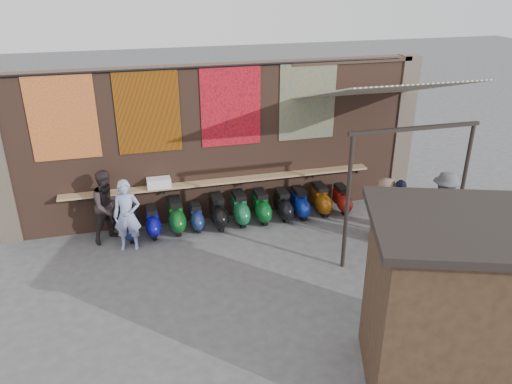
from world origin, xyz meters
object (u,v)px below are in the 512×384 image
scooter_stool_1 (153,222)px  scooter_stool_10 (342,199)px  scooter_stool_5 (240,208)px  shopper_grey (443,206)px  shopper_tan (384,210)px  scooter_stool_4 (218,212)px  scooter_stool_8 (300,203)px  scooter_stool_3 (196,217)px  scooter_stool_0 (130,224)px  diner_right (108,206)px  shopper_navy (398,212)px  scooter_stool_6 (261,207)px  scooter_stool_7 (283,205)px  shelf_box (159,183)px  scooter_stool_2 (176,216)px  market_stall (459,310)px  scooter_stool_9 (321,199)px  diner_left (127,215)px

scooter_stool_1 → scooter_stool_10: size_ratio=1.02×
scooter_stool_5 → shopper_grey: shopper_grey is taller
shopper_grey → shopper_tan: size_ratio=1.07×
scooter_stool_4 → scooter_stool_8: 2.22m
shopper_grey → scooter_stool_8: bearing=-11.0°
scooter_stool_3 → scooter_stool_8: 2.77m
scooter_stool_0 → scooter_stool_3: bearing=1.9°
diner_right → shopper_navy: diner_right is taller
scooter_stool_6 → scooter_stool_7: scooter_stool_6 is taller
shelf_box → diner_right: bearing=-166.5°
scooter_stool_6 → scooter_stool_10: 2.27m
scooter_stool_2 → market_stall: size_ratio=0.32×
scooter_stool_1 → scooter_stool_9: 4.48m
scooter_stool_8 → scooter_stool_9: 0.61m
scooter_stool_9 → shopper_grey: bearing=-42.8°
scooter_stool_9 → scooter_stool_4: bearing=-178.8°
shelf_box → scooter_stool_4: size_ratio=0.66×
scooter_stool_8 → shopper_tan: (1.49, -1.73, 0.43)m
scooter_stool_4 → shopper_grey: 5.52m
scooter_stool_4 → scooter_stool_5: size_ratio=1.01×
scooter_stool_8 → diner_right: bearing=-180.0°
diner_left → scooter_stool_10: bearing=15.3°
scooter_stool_1 → shopper_navy: (5.59, -1.95, 0.47)m
scooter_stool_4 → scooter_stool_5: 0.59m
scooter_stool_6 → scooter_stool_9: 1.68m
scooter_stool_6 → diner_right: (-3.80, -0.01, 0.50)m
scooter_stool_0 → scooter_stool_10: bearing=0.1°
diner_left → diner_right: (-0.41, 0.55, 0.04)m
scooter_stool_6 → scooter_stool_8: (1.07, -0.01, -0.02)m
scooter_stool_4 → shopper_navy: 4.43m
scooter_stool_0 → shopper_grey: bearing=-15.5°
scooter_stool_8 → shopper_grey: bearing=-35.5°
diner_left → shopper_navy: bearing=-3.2°
scooter_stool_5 → shopper_navy: 3.95m
scooter_stool_2 → scooter_stool_8: (3.27, -0.04, -0.03)m
scooter_stool_6 → scooter_stool_10: size_ratio=1.13×
scooter_stool_3 → shopper_navy: shopper_navy is taller
shopper_grey → scooter_stool_9: bearing=-18.3°
scooter_stool_7 → shopper_grey: 3.97m
scooter_stool_3 → diner_left: diner_left is taller
scooter_stool_6 → diner_right: bearing=-179.9°
scooter_stool_6 → market_stall: size_ratio=0.31×
shopper_grey → scooter_stool_6: bearing=-3.1°
scooter_stool_7 → scooter_stool_9: (1.09, 0.05, 0.01)m
diner_left → shelf_box: bearing=55.5°
scooter_stool_8 → shopper_navy: size_ratio=0.48×
shelf_box → shopper_grey: 6.92m
market_stall → scooter_stool_8: bearing=112.4°
scooter_stool_5 → scooter_stool_6: scooter_stool_5 is taller
scooter_stool_6 → diner_left: 3.46m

